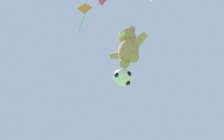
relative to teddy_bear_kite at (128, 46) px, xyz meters
name	(u,v)px	position (x,y,z in m)	size (l,w,h in m)	color
teddy_bear_kite	(128,46)	(0.00, 0.00, 0.00)	(2.27, 1.00, 2.30)	tan
soccer_ball_kite	(123,77)	(-0.67, 0.30, -1.36)	(0.93, 0.92, 0.85)	white
diamond_kite	(84,11)	(-2.65, -0.97, 4.50)	(0.81, 0.66, 2.86)	orange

